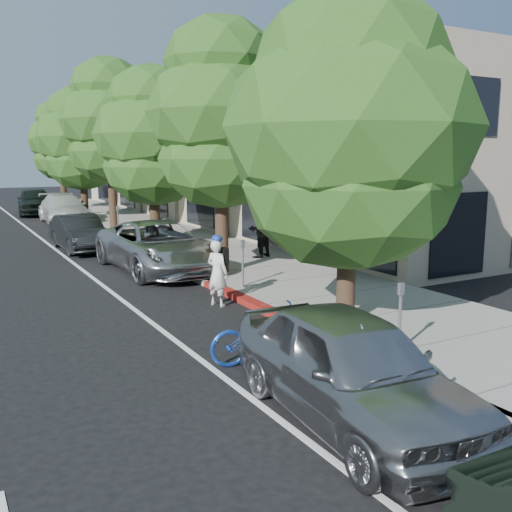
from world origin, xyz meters
TOP-DOWN VIEW (x-y plane):
  - ground at (0.00, 0.00)m, footprint 120.00×120.00m
  - sidewalk at (2.30, 8.00)m, footprint 4.60×56.00m
  - curb at (0.00, 8.00)m, footprint 0.30×56.00m
  - curb_red_segment at (0.00, 1.00)m, footprint 0.32×4.00m
  - storefront_building at (9.60, 18.00)m, footprint 10.00×36.00m
  - street_tree_0 at (0.90, -2.00)m, footprint 5.24×5.24m
  - street_tree_1 at (0.90, 4.00)m, footprint 4.35×4.35m
  - street_tree_2 at (0.90, 10.00)m, footprint 4.50×4.50m
  - street_tree_3 at (0.90, 16.00)m, footprint 4.64×4.64m
  - street_tree_4 at (0.90, 22.00)m, footprint 5.05×5.05m
  - street_tree_5 at (0.90, 28.00)m, footprint 4.17×4.17m
  - cyclist at (-0.70, 0.97)m, footprint 0.60×0.71m
  - bicycle at (-1.66, -3.00)m, footprint 2.09×1.11m
  - silver_suv at (-0.50, 5.78)m, footprint 2.83×5.78m
  - dark_sedan at (-1.78, 11.12)m, footprint 1.58×4.21m
  - white_pickup at (-0.50, 20.77)m, footprint 2.30×5.42m
  - dark_suv_far at (-1.16, 26.40)m, footprint 2.50×5.14m
  - near_car_a at (-1.75, -5.50)m, footprint 2.19×4.68m
  - pedestrian at (3.09, 5.64)m, footprint 1.16×1.06m

SIDE VIEW (x-z plane):
  - ground at x=0.00m, z-range 0.00..0.00m
  - sidewalk at x=2.30m, z-range 0.00..0.15m
  - curb at x=0.00m, z-range 0.00..0.15m
  - curb_red_segment at x=0.00m, z-range 0.00..0.15m
  - bicycle at x=-1.66m, z-range 0.00..1.04m
  - dark_sedan at x=-1.78m, z-range 0.00..1.37m
  - near_car_a at x=-1.75m, z-range 0.00..1.55m
  - white_pickup at x=-0.50m, z-range 0.00..1.56m
  - silver_suv at x=-0.50m, z-range 0.00..1.58m
  - cyclist at x=-0.70m, z-range 0.00..1.64m
  - dark_suv_far at x=-1.16m, z-range 0.00..1.69m
  - pedestrian at x=3.09m, z-range 0.15..2.09m
  - storefront_building at x=9.60m, z-range 0.00..7.00m
  - street_tree_0 at x=0.90m, z-range 0.60..7.57m
  - street_tree_2 at x=0.90m, z-range 0.79..7.86m
  - street_tree_4 at x=0.90m, z-range 0.79..8.31m
  - street_tree_5 at x=0.90m, z-range 0.92..8.23m
  - street_tree_1 at x=0.90m, z-range 0.96..8.55m
  - street_tree_3 at x=0.90m, z-range 1.05..9.25m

